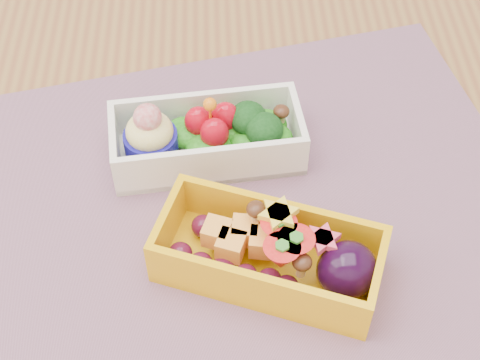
{
  "coord_description": "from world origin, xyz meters",
  "views": [
    {
      "loc": [
        0.01,
        -0.35,
        1.2
      ],
      "look_at": [
        0.02,
        -0.02,
        0.79
      ],
      "focal_mm": 54.37,
      "sensor_mm": 36.0,
      "label": 1
    }
  ],
  "objects_px": {
    "table": "(212,263)",
    "bento_white": "(206,137)",
    "bento_yellow": "(274,254)",
    "placemat": "(230,217)"
  },
  "relations": [
    {
      "from": "table",
      "to": "bento_white",
      "type": "relative_size",
      "value": 7.62
    },
    {
      "from": "bento_yellow",
      "to": "placemat",
      "type": "bearing_deg",
      "value": 139.43
    },
    {
      "from": "bento_yellow",
      "to": "table",
      "type": "bearing_deg",
      "value": 140.96
    },
    {
      "from": "placemat",
      "to": "bento_white",
      "type": "xyz_separation_m",
      "value": [
        -0.02,
        0.06,
        0.02
      ]
    },
    {
      "from": "bento_white",
      "to": "bento_yellow",
      "type": "bearing_deg",
      "value": -74.27
    },
    {
      "from": "table",
      "to": "placemat",
      "type": "xyz_separation_m",
      "value": [
        0.02,
        -0.02,
        0.1
      ]
    },
    {
      "from": "placemat",
      "to": "bento_white",
      "type": "distance_m",
      "value": 0.07
    },
    {
      "from": "bento_white",
      "to": "bento_yellow",
      "type": "xyz_separation_m",
      "value": [
        0.05,
        -0.11,
        0.0
      ]
    },
    {
      "from": "bento_white",
      "to": "bento_yellow",
      "type": "distance_m",
      "value": 0.12
    },
    {
      "from": "bento_white",
      "to": "bento_yellow",
      "type": "height_order",
      "value": "bento_white"
    }
  ]
}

